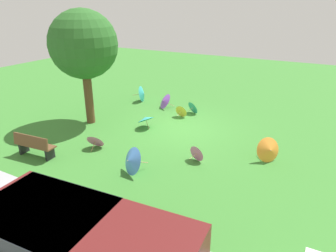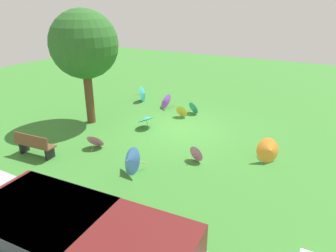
{
  "view_description": "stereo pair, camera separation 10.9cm",
  "coord_description": "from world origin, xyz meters",
  "px_view_note": "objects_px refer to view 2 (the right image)",
  "views": [
    {
      "loc": [
        -5.67,
        11.57,
        5.35
      ],
      "look_at": [
        -0.07,
        1.3,
        0.6
      ],
      "focal_mm": 32.89,
      "sensor_mm": 36.0,
      "label": 1
    },
    {
      "loc": [
        -5.77,
        11.52,
        5.35
      ],
      "look_at": [
        -0.07,
        1.3,
        0.6
      ],
      "focal_mm": 32.89,
      "sensor_mm": 36.0,
      "label": 2
    }
  ],
  "objects_px": {
    "parasol_orange_0": "(269,151)",
    "parasol_teal_1": "(146,119)",
    "shade_tree": "(84,45)",
    "parasol_purple_1": "(165,101)",
    "parasol_pink_1": "(197,153)",
    "parasol_teal_2": "(194,107)",
    "parasol_yellow_1": "(182,111)",
    "parasol_blue_1": "(130,161)",
    "parasol_teal_0": "(144,94)",
    "parasol_pink_0": "(96,140)",
    "van_dark": "(73,243)",
    "park_bench": "(34,145)"
  },
  "relations": [
    {
      "from": "parasol_teal_2",
      "to": "parasol_orange_0",
      "type": "height_order",
      "value": "parasol_orange_0"
    },
    {
      "from": "shade_tree",
      "to": "parasol_yellow_1",
      "type": "bearing_deg",
      "value": -141.89
    },
    {
      "from": "parasol_purple_1",
      "to": "parasol_yellow_1",
      "type": "height_order",
      "value": "parasol_purple_1"
    },
    {
      "from": "park_bench",
      "to": "parasol_blue_1",
      "type": "xyz_separation_m",
      "value": [
        -3.79,
        -0.69,
        0.01
      ]
    },
    {
      "from": "parasol_pink_0",
      "to": "parasol_teal_2",
      "type": "bearing_deg",
      "value": -107.12
    },
    {
      "from": "van_dark",
      "to": "parasol_yellow_1",
      "type": "distance_m",
      "value": 9.98
    },
    {
      "from": "parasol_blue_1",
      "to": "parasol_pink_0",
      "type": "distance_m",
      "value": 2.52
    },
    {
      "from": "park_bench",
      "to": "parasol_purple_1",
      "type": "bearing_deg",
      "value": -101.42
    },
    {
      "from": "parasol_blue_1",
      "to": "parasol_purple_1",
      "type": "distance_m",
      "value": 6.88
    },
    {
      "from": "parasol_teal_1",
      "to": "parasol_purple_1",
      "type": "relative_size",
      "value": 0.97
    },
    {
      "from": "park_bench",
      "to": "parasol_pink_1",
      "type": "xyz_separation_m",
      "value": [
        -5.39,
        -2.59,
        -0.16
      ]
    },
    {
      "from": "shade_tree",
      "to": "parasol_blue_1",
      "type": "distance_m",
      "value": 6.16
    },
    {
      "from": "parasol_teal_0",
      "to": "parasol_pink_0",
      "type": "relative_size",
      "value": 1.22
    },
    {
      "from": "parasol_orange_0",
      "to": "parasol_teal_1",
      "type": "bearing_deg",
      "value": -6.26
    },
    {
      "from": "parasol_yellow_1",
      "to": "parasol_blue_1",
      "type": "bearing_deg",
      "value": 99.25
    },
    {
      "from": "parasol_pink_0",
      "to": "parasol_orange_0",
      "type": "relative_size",
      "value": 0.81
    },
    {
      "from": "parasol_teal_2",
      "to": "parasol_pink_0",
      "type": "height_order",
      "value": "parasol_teal_2"
    },
    {
      "from": "parasol_pink_0",
      "to": "park_bench",
      "type": "bearing_deg",
      "value": 48.22
    },
    {
      "from": "parasol_teal_0",
      "to": "parasol_pink_0",
      "type": "bearing_deg",
      "value": 105.74
    },
    {
      "from": "parasol_teal_2",
      "to": "parasol_pink_1",
      "type": "xyz_separation_m",
      "value": [
        -2.21,
        4.58,
        -0.02
      ]
    },
    {
      "from": "parasol_teal_0",
      "to": "parasol_pink_0",
      "type": "xyz_separation_m",
      "value": [
        -1.69,
        5.99,
        -0.14
      ]
    },
    {
      "from": "van_dark",
      "to": "parasol_teal_0",
      "type": "xyz_separation_m",
      "value": [
        5.5,
        -10.91,
        -0.45
      ]
    },
    {
      "from": "park_bench",
      "to": "parasol_orange_0",
      "type": "relative_size",
      "value": 1.68
    },
    {
      "from": "shade_tree",
      "to": "park_bench",
      "type": "bearing_deg",
      "value": 99.28
    },
    {
      "from": "van_dark",
      "to": "parasol_pink_0",
      "type": "relative_size",
      "value": 5.99
    },
    {
      "from": "parasol_purple_1",
      "to": "parasol_teal_1",
      "type": "bearing_deg",
      "value": 102.27
    },
    {
      "from": "park_bench",
      "to": "parasol_orange_0",
      "type": "bearing_deg",
      "value": -153.97
    },
    {
      "from": "parasol_teal_1",
      "to": "parasol_blue_1",
      "type": "bearing_deg",
      "value": 115.4
    },
    {
      "from": "parasol_teal_2",
      "to": "shade_tree",
      "type": "bearing_deg",
      "value": 42.75
    },
    {
      "from": "van_dark",
      "to": "parasol_blue_1",
      "type": "bearing_deg",
      "value": -69.34
    },
    {
      "from": "parasol_pink_1",
      "to": "parasol_orange_0",
      "type": "bearing_deg",
      "value": -153.19
    },
    {
      "from": "parasol_teal_0",
      "to": "parasol_teal_2",
      "type": "distance_m",
      "value": 3.43
    },
    {
      "from": "parasol_teal_1",
      "to": "parasol_teal_2",
      "type": "distance_m",
      "value": 3.04
    },
    {
      "from": "van_dark",
      "to": "parasol_pink_0",
      "type": "bearing_deg",
      "value": -52.19
    },
    {
      "from": "parasol_blue_1",
      "to": "parasol_teal_2",
      "type": "xyz_separation_m",
      "value": [
        0.62,
        -6.48,
        -0.15
      ]
    },
    {
      "from": "parasol_pink_0",
      "to": "parasol_pink_1",
      "type": "height_order",
      "value": "parasol_pink_0"
    },
    {
      "from": "parasol_teal_1",
      "to": "parasol_pink_1",
      "type": "height_order",
      "value": "parasol_teal_1"
    },
    {
      "from": "shade_tree",
      "to": "parasol_pink_1",
      "type": "bearing_deg",
      "value": 169.7
    },
    {
      "from": "park_bench",
      "to": "parasol_teal_0",
      "type": "bearing_deg",
      "value": -88.38
    },
    {
      "from": "parasol_purple_1",
      "to": "parasol_pink_1",
      "type": "bearing_deg",
      "value": 130.78
    },
    {
      "from": "shade_tree",
      "to": "parasol_teal_2",
      "type": "bearing_deg",
      "value": -137.25
    },
    {
      "from": "parasol_blue_1",
      "to": "parasol_teal_2",
      "type": "bearing_deg",
      "value": -84.54
    },
    {
      "from": "parasol_teal_0",
      "to": "parasol_yellow_1",
      "type": "bearing_deg",
      "value": 158.02
    },
    {
      "from": "parasol_teal_1",
      "to": "parasol_teal_2",
      "type": "relative_size",
      "value": 1.32
    },
    {
      "from": "parasol_pink_0",
      "to": "parasol_teal_1",
      "type": "bearing_deg",
      "value": -102.25
    },
    {
      "from": "parasol_teal_1",
      "to": "parasol_purple_1",
      "type": "height_order",
      "value": "parasol_purple_1"
    },
    {
      "from": "van_dark",
      "to": "parasol_orange_0",
      "type": "relative_size",
      "value": 4.83
    },
    {
      "from": "parasol_pink_0",
      "to": "parasol_yellow_1",
      "type": "xyz_separation_m",
      "value": [
        -1.39,
        -4.75,
        -0.01
      ]
    },
    {
      "from": "parasol_orange_0",
      "to": "shade_tree",
      "type": "bearing_deg",
      "value": 0.36
    },
    {
      "from": "parasol_teal_0",
      "to": "parasol_teal_2",
      "type": "xyz_separation_m",
      "value": [
        -3.39,
        0.47,
        -0.13
      ]
    }
  ]
}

